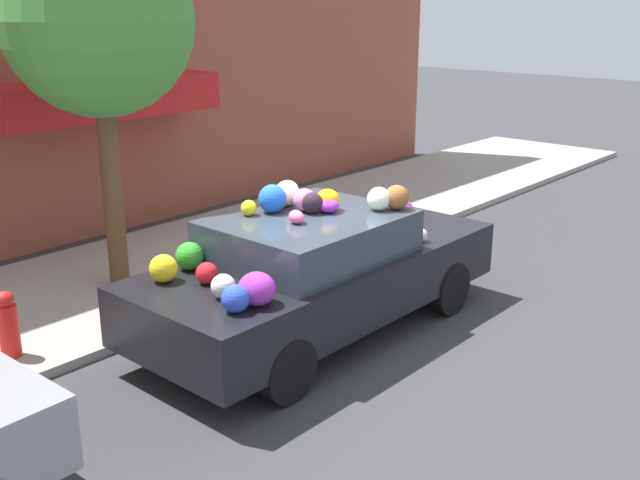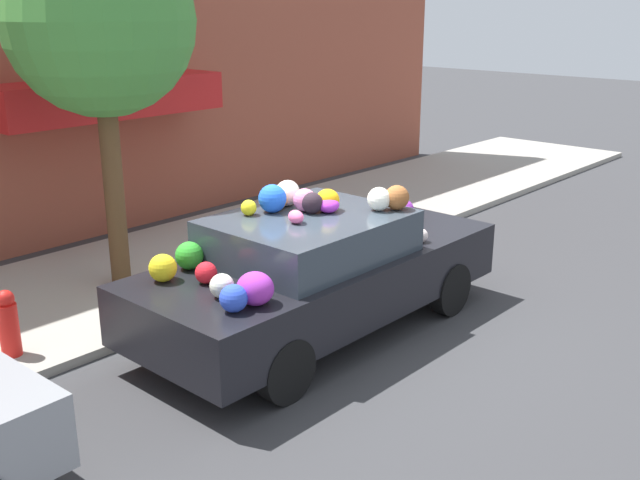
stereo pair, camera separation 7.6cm
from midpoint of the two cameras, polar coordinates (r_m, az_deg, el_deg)
ground_plane at (r=8.51m, az=-0.37°, el=-6.63°), size 60.00×60.00×0.00m
sidewalk_curb at (r=10.37m, az=-11.46°, el=-2.11°), size 24.00×3.20×0.10m
building_facade at (r=11.66m, az=-19.18°, el=15.20°), size 18.00×1.20×6.46m
street_tree at (r=9.19m, az=-16.22°, el=15.65°), size 2.21×2.21×4.31m
fire_hydrant at (r=8.11m, az=-22.40°, el=-5.90°), size 0.20×0.20×0.70m
art_car at (r=8.12m, az=0.02°, el=-2.18°), size 4.40×1.83×1.67m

